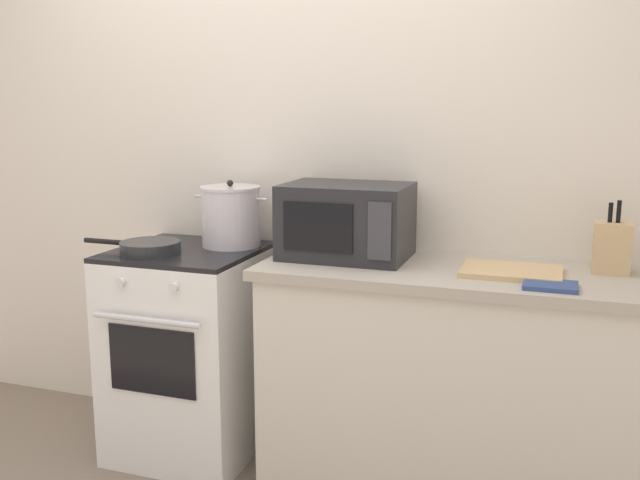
{
  "coord_description": "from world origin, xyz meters",
  "views": [
    {
      "loc": [
        1.18,
        -2.04,
        1.54
      ],
      "look_at": [
        0.26,
        0.6,
        1.0
      ],
      "focal_mm": 39.88,
      "sensor_mm": 36.0,
      "label": 1
    }
  ],
  "objects_px": {
    "oven_mitt": "(550,286)",
    "frying_pan": "(149,247)",
    "cutting_board": "(511,271)",
    "stock_pot": "(231,216)",
    "microwave": "(347,221)",
    "knife_block": "(612,247)",
    "stove": "(190,351)"
  },
  "relations": [
    {
      "from": "oven_mitt",
      "to": "frying_pan",
      "type": "bearing_deg",
      "value": 178.54
    },
    {
      "from": "cutting_board",
      "to": "oven_mitt",
      "type": "bearing_deg",
      "value": -48.48
    },
    {
      "from": "cutting_board",
      "to": "stock_pot",
      "type": "bearing_deg",
      "value": 173.71
    },
    {
      "from": "microwave",
      "to": "oven_mitt",
      "type": "relative_size",
      "value": 2.78
    },
    {
      "from": "stock_pot",
      "to": "cutting_board",
      "type": "bearing_deg",
      "value": -6.29
    },
    {
      "from": "frying_pan",
      "to": "knife_block",
      "type": "xyz_separation_m",
      "value": [
        1.81,
        0.26,
        0.07
      ]
    },
    {
      "from": "stock_pot",
      "to": "oven_mitt",
      "type": "height_order",
      "value": "stock_pot"
    },
    {
      "from": "knife_block",
      "to": "stove",
      "type": "bearing_deg",
      "value": -175.26
    },
    {
      "from": "stock_pot",
      "to": "oven_mitt",
      "type": "xyz_separation_m",
      "value": [
        1.35,
        -0.29,
        -0.12
      ]
    },
    {
      "from": "knife_block",
      "to": "frying_pan",
      "type": "bearing_deg",
      "value": -171.86
    },
    {
      "from": "microwave",
      "to": "frying_pan",
      "type": "bearing_deg",
      "value": -166.25
    },
    {
      "from": "frying_pan",
      "to": "microwave",
      "type": "bearing_deg",
      "value": 13.75
    },
    {
      "from": "oven_mitt",
      "to": "stock_pot",
      "type": "bearing_deg",
      "value": 167.75
    },
    {
      "from": "stock_pot",
      "to": "knife_block",
      "type": "bearing_deg",
      "value": 0.26
    },
    {
      "from": "oven_mitt",
      "to": "stove",
      "type": "bearing_deg",
      "value": 173.95
    },
    {
      "from": "stock_pot",
      "to": "microwave",
      "type": "distance_m",
      "value": 0.55
    },
    {
      "from": "knife_block",
      "to": "microwave",
      "type": "bearing_deg",
      "value": -176.47
    },
    {
      "from": "stove",
      "to": "microwave",
      "type": "distance_m",
      "value": 0.93
    },
    {
      "from": "microwave",
      "to": "knife_block",
      "type": "relative_size",
      "value": 1.84
    },
    {
      "from": "stove",
      "to": "oven_mitt",
      "type": "distance_m",
      "value": 1.58
    },
    {
      "from": "knife_block",
      "to": "oven_mitt",
      "type": "distance_m",
      "value": 0.37
    },
    {
      "from": "stock_pot",
      "to": "cutting_board",
      "type": "xyz_separation_m",
      "value": [
        1.21,
        -0.13,
        -0.12
      ]
    },
    {
      "from": "stove",
      "to": "cutting_board",
      "type": "relative_size",
      "value": 2.56
    },
    {
      "from": "stock_pot",
      "to": "frying_pan",
      "type": "bearing_deg",
      "value": -135.75
    },
    {
      "from": "stove",
      "to": "knife_block",
      "type": "xyz_separation_m",
      "value": [
        1.7,
        0.14,
        0.56
      ]
    },
    {
      "from": "knife_block",
      "to": "oven_mitt",
      "type": "xyz_separation_m",
      "value": [
        -0.2,
        -0.3,
        -0.09
      ]
    },
    {
      "from": "microwave",
      "to": "stove",
      "type": "bearing_deg",
      "value": -173.52
    },
    {
      "from": "cutting_board",
      "to": "knife_block",
      "type": "distance_m",
      "value": 0.38
    },
    {
      "from": "stove",
      "to": "frying_pan",
      "type": "distance_m",
      "value": 0.51
    },
    {
      "from": "knife_block",
      "to": "stock_pot",
      "type": "bearing_deg",
      "value": -179.74
    },
    {
      "from": "oven_mitt",
      "to": "cutting_board",
      "type": "bearing_deg",
      "value": 131.52
    },
    {
      "from": "stock_pot",
      "to": "microwave",
      "type": "relative_size",
      "value": 0.69
    }
  ]
}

